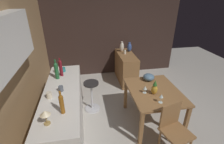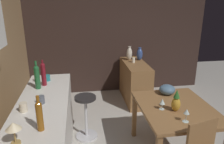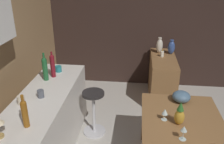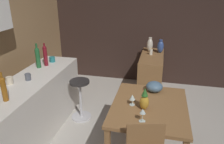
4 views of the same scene
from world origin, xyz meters
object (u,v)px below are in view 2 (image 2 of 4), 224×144
object	(u,v)px
wine_glass_left	(187,112)
vase_ceramic_blue	(140,54)
sideboard_cabinet	(135,82)
wine_bottle_ruby	(43,73)
cup_teal	(47,78)
vase_ceramic_ivory	(129,54)
bar_stool	(86,116)
cup_slate	(41,100)
pineapple_centerpiece	(176,102)
cup_cream	(23,107)
wine_bottle_green	(37,76)
pillar_candle_tall	(133,60)
wine_bottle_amber	(39,115)
fruit_bowl	(167,90)
wine_glass_right	(162,102)
dining_table	(175,113)
counter_lamp	(13,128)

from	to	relation	value
wine_glass_left	vase_ceramic_blue	distance (m)	2.37
sideboard_cabinet	vase_ceramic_blue	xyz separation A→B (m)	(0.22, -0.14, 0.54)
wine_bottle_ruby	cup_teal	distance (m)	0.23
cup_teal	vase_ceramic_ivory	xyz separation A→B (m)	(1.24, -1.55, 0.02)
bar_stool	wine_glass_left	world-z (taller)	wine_glass_left
wine_bottle_ruby	cup_slate	bearing A→B (deg)	-175.91
wine_bottle_ruby	vase_ceramic_ivory	xyz separation A→B (m)	(1.42, -1.57, -0.12)
sideboard_cabinet	pineapple_centerpiece	bearing A→B (deg)	-179.52
wine_bottle_ruby	pineapple_centerpiece	bearing A→B (deg)	-113.56
pineapple_centerpiece	cup_cream	world-z (taller)	pineapple_centerpiece
wine_bottle_green	pillar_candle_tall	size ratio (longest dim) A/B	2.94
wine_bottle_amber	cup_teal	bearing A→B (deg)	4.44
fruit_bowl	wine_bottle_amber	distance (m)	1.90
cup_cream	wine_glass_right	bearing A→B (deg)	-86.57
wine_glass_right	pineapple_centerpiece	distance (m)	0.17
wine_glass_left	pillar_candle_tall	bearing A→B (deg)	1.36
dining_table	pineapple_centerpiece	xyz separation A→B (m)	(-0.11, 0.06, 0.21)
cup_teal	vase_ceramic_blue	size ratio (longest dim) A/B	0.47
cup_cream	counter_lamp	size ratio (longest dim) A/B	0.57
cup_slate	bar_stool	bearing A→B (deg)	-42.79
wine_glass_right	pillar_candle_tall	bearing A→B (deg)	-3.19
cup_cream	counter_lamp	distance (m)	0.60
dining_table	counter_lamp	xyz separation A→B (m)	(-0.73, 1.77, 0.41)
wine_glass_right	wine_bottle_green	distance (m)	1.68
wine_glass_right	pillar_candle_tall	distance (m)	1.88
cup_slate	wine_glass_right	bearing A→B (deg)	-92.84
cup_cream	vase_ceramic_blue	bearing A→B (deg)	-41.61
cup_slate	cup_cream	world-z (taller)	cup_cream
dining_table	sideboard_cabinet	world-z (taller)	sideboard_cabinet
counter_lamp	cup_cream	bearing A→B (deg)	6.02
pineapple_centerpiece	wine_bottle_ruby	distance (m)	1.82
pineapple_centerpiece	wine_bottle_green	size ratio (longest dim) A/B	0.71
wine_bottle_ruby	vase_ceramic_blue	distance (m)	2.26
pineapple_centerpiece	wine_bottle_amber	distance (m)	1.61
fruit_bowl	cup_teal	xyz separation A→B (m)	(0.40, 1.74, 0.13)
bar_stool	cup_slate	size ratio (longest dim) A/B	6.12
sideboard_cabinet	bar_stool	bearing A→B (deg)	137.85
wine_bottle_amber	pillar_candle_tall	xyz separation A→B (m)	(2.37, -1.49, -0.19)
wine_glass_left	wine_bottle_green	world-z (taller)	wine_bottle_green
wine_glass_left	pillar_candle_tall	xyz separation A→B (m)	(2.20, 0.05, 0.01)
wine_bottle_green	cup_cream	xyz separation A→B (m)	(-0.64, 0.05, -0.13)
fruit_bowl	wine_bottle_green	size ratio (longest dim) A/B	0.59
wine_bottle_ruby	sideboard_cabinet	bearing A→B (deg)	-54.58
wine_glass_left	vase_ceramic_ivory	size ratio (longest dim) A/B	0.53
cup_slate	vase_ceramic_blue	bearing A→B (deg)	-41.42
fruit_bowl	counter_lamp	world-z (taller)	counter_lamp
wine_glass_right	wine_bottle_green	size ratio (longest dim) A/B	0.36
fruit_bowl	cup_teal	bearing A→B (deg)	76.90
vase_ceramic_blue	bar_stool	bearing A→B (deg)	139.14
wine_bottle_amber	cup_cream	world-z (taller)	wine_bottle_amber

